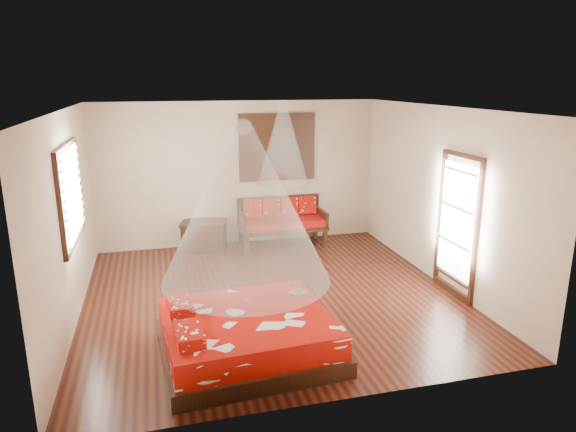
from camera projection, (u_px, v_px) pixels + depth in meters
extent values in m
cube|color=black|center=(271.00, 296.00, 7.82)|extent=(5.50, 5.50, 0.02)
cube|color=silver|center=(270.00, 108.00, 7.10)|extent=(5.50, 5.50, 0.02)
cube|color=tan|center=(67.00, 219.00, 6.78)|extent=(0.02, 5.50, 2.80)
cube|color=tan|center=(440.00, 196.00, 8.14)|extent=(0.02, 5.50, 2.80)
cube|color=tan|center=(239.00, 174.00, 10.04)|extent=(5.50, 0.02, 2.80)
cube|color=tan|center=(335.00, 274.00, 4.88)|extent=(5.50, 0.02, 2.80)
cube|color=black|center=(248.00, 346.00, 6.14)|extent=(2.12, 1.95, 0.20)
cube|color=#A90E05|center=(248.00, 327.00, 6.08)|extent=(2.02, 1.84, 0.30)
cube|color=#A90E05|center=(189.00, 335.00, 5.44)|extent=(0.32, 0.54, 0.13)
cube|color=#A90E05|center=(180.00, 306.00, 6.14)|extent=(0.32, 0.54, 0.13)
cube|color=black|center=(247.00, 243.00, 9.62)|extent=(0.08, 0.08, 0.42)
cube|color=black|center=(325.00, 237.00, 10.00)|extent=(0.08, 0.08, 0.42)
cube|color=black|center=(241.00, 234.00, 10.20)|extent=(0.08, 0.08, 0.42)
cube|color=black|center=(315.00, 228.00, 10.58)|extent=(0.08, 0.08, 0.42)
cube|color=black|center=(283.00, 227.00, 10.06)|extent=(1.67, 0.74, 0.08)
cube|color=maroon|center=(283.00, 222.00, 10.03)|extent=(1.61, 0.68, 0.14)
cube|color=black|center=(279.00, 209.00, 10.29)|extent=(1.67, 0.06, 0.55)
cube|color=black|center=(243.00, 222.00, 9.82)|extent=(0.06, 0.74, 0.30)
cube|color=black|center=(321.00, 217.00, 10.21)|extent=(0.06, 0.74, 0.30)
cube|color=#A90E05|center=(252.00, 209.00, 10.03)|extent=(0.35, 0.19, 0.37)
cube|color=#A90E05|center=(271.00, 208.00, 10.12)|extent=(0.35, 0.19, 0.37)
cube|color=#A90E05|center=(289.00, 207.00, 10.21)|extent=(0.35, 0.19, 0.37)
cube|color=#A90E05|center=(307.00, 206.00, 10.30)|extent=(0.35, 0.19, 0.37)
cube|color=black|center=(204.00, 237.00, 9.86)|extent=(0.91, 0.75, 0.52)
cube|color=black|center=(204.00, 223.00, 9.78)|extent=(0.95, 0.80, 0.05)
cube|color=black|center=(277.00, 147.00, 10.06)|extent=(1.52, 0.06, 1.32)
cube|color=black|center=(277.00, 147.00, 10.05)|extent=(1.35, 0.04, 1.10)
cube|color=black|center=(70.00, 194.00, 6.90)|extent=(0.08, 1.74, 1.34)
cube|color=beige|center=(73.00, 194.00, 6.91)|extent=(0.04, 1.54, 1.10)
cube|color=black|center=(457.00, 227.00, 7.66)|extent=(0.08, 1.02, 2.16)
cube|color=white|center=(457.00, 221.00, 7.63)|extent=(0.03, 0.82, 1.70)
cylinder|color=brown|center=(298.00, 293.00, 6.64)|extent=(0.23, 0.23, 0.03)
cone|color=white|center=(245.00, 204.00, 5.69)|extent=(1.94, 1.94, 1.80)
cone|color=white|center=(283.00, 145.00, 9.59)|extent=(0.99, 0.99, 1.50)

